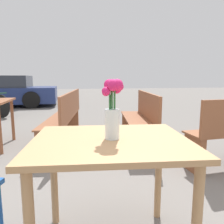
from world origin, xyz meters
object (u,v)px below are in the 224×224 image
(bench_far, at_px, (67,115))
(flower_vase, at_px, (112,109))
(table_front, at_px, (111,157))
(bench_middle, at_px, (141,118))

(bench_far, bearing_deg, flower_vase, -82.50)
(table_front, xyz_separation_m, bench_far, (-0.30, 2.39, -0.14))
(table_front, bearing_deg, bench_far, 97.24)
(bench_far, bearing_deg, table_front, -82.76)
(flower_vase, relative_size, bench_far, 0.17)
(bench_middle, bearing_deg, bench_far, 160.63)
(bench_middle, xyz_separation_m, bench_far, (-1.15, 0.40, 0.02))
(flower_vase, bearing_deg, table_front, -168.31)
(flower_vase, bearing_deg, bench_middle, 67.17)
(flower_vase, relative_size, bench_middle, 0.23)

